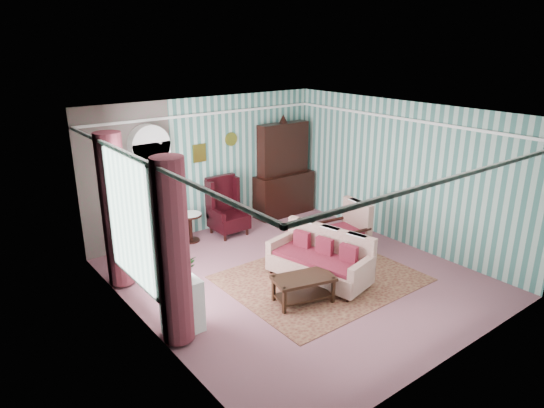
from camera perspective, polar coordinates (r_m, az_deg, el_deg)
floor at (r=8.74m, az=2.93°, el=-8.59°), size 6.00×6.00×0.00m
room_shell at (r=7.78m, az=-1.14°, el=3.81°), size 5.53×6.02×2.91m
bookcase at (r=9.91m, az=-13.78°, el=1.25°), size 0.80×0.28×2.24m
dresser_hutch at (r=11.43m, az=1.45°, el=4.43°), size 1.50×0.56×2.36m
wingback_left at (r=9.64m, az=-13.94°, el=-2.39°), size 0.76×0.80×1.25m
wingback_right at (r=10.40m, az=-5.15°, el=-0.32°), size 0.76×0.80×1.25m
seated_woman at (r=9.65m, az=-13.93°, el=-2.59°), size 0.44×0.40×1.18m
round_side_table at (r=10.24m, az=-9.56°, el=-2.77°), size 0.50×0.50×0.60m
nest_table at (r=10.81m, az=9.86°, el=-1.76°), size 0.45×0.38×0.54m
plant_stand at (r=7.17m, az=-10.49°, el=-11.90°), size 0.55×0.35×0.80m
rug at (r=8.72m, az=5.74°, el=-8.69°), size 3.20×2.60×0.01m
sofa at (r=8.45m, az=5.58°, el=-5.66°), size 1.33×1.98×1.07m
floral_armchair at (r=9.53m, az=8.42°, el=-3.29°), size 0.99×0.98×0.93m
coffee_table at (r=7.89m, az=3.70°, el=-10.01°), size 1.07×0.76×0.45m
potted_plant_a at (r=6.73m, az=-10.77°, el=-7.88°), size 0.44×0.39×0.47m
potted_plant_b at (r=6.98m, az=-10.44°, el=-6.70°), size 0.33×0.29×0.51m
potted_plant_c at (r=6.92m, az=-12.10°, el=-7.45°), size 0.31×0.31×0.42m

